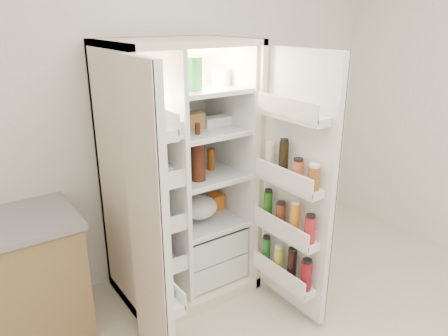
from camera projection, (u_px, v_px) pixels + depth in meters
wall_back at (172, 98)px, 3.18m from camera, size 4.00×0.02×2.70m
refrigerator at (180, 192)px, 3.03m from camera, size 0.92×0.70×1.80m
freezer_door at (149, 225)px, 2.24m from camera, size 0.15×0.40×1.72m
fridge_door at (296, 193)px, 2.70m from camera, size 0.17×0.58×1.72m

